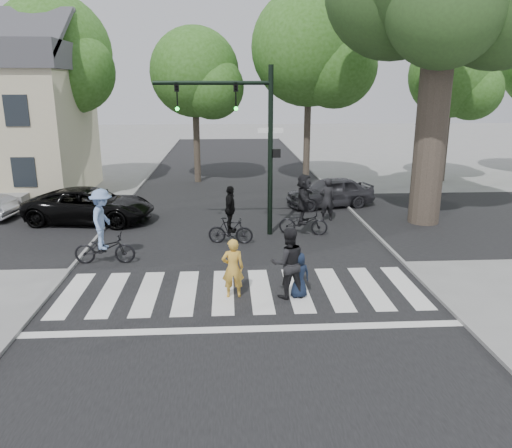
{
  "coord_description": "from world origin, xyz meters",
  "views": [
    {
      "loc": [
        -0.36,
        -11.41,
        5.34
      ],
      "look_at": [
        0.5,
        3.0,
        1.3
      ],
      "focal_mm": 35.0,
      "sensor_mm": 36.0,
      "label": 1
    }
  ],
  "objects_px": {
    "traffic_signal": "(246,128)",
    "car_grey": "(330,192)",
    "pedestrian_woman": "(233,268)",
    "pedestrian_adult": "(288,263)",
    "car_suv": "(90,205)",
    "pedestrian_child": "(299,275)",
    "cyclist_mid": "(230,220)",
    "cyclist_right": "(304,208)",
    "cyclist_left": "(103,232)"
  },
  "relations": [
    {
      "from": "pedestrian_child",
      "to": "car_grey",
      "type": "xyz_separation_m",
      "value": [
        2.83,
        9.87,
        0.07
      ]
    },
    {
      "from": "cyclist_mid",
      "to": "car_grey",
      "type": "relative_size",
      "value": 0.52
    },
    {
      "from": "pedestrian_adult",
      "to": "cyclist_left",
      "type": "xyz_separation_m",
      "value": [
        -5.33,
        2.87,
        0.08
      ]
    },
    {
      "from": "traffic_signal",
      "to": "car_suv",
      "type": "distance_m",
      "value": 7.27
    },
    {
      "from": "traffic_signal",
      "to": "pedestrian_adult",
      "type": "distance_m",
      "value": 6.43
    },
    {
      "from": "cyclist_mid",
      "to": "pedestrian_child",
      "type": "bearing_deg",
      "value": -69.81
    },
    {
      "from": "traffic_signal",
      "to": "cyclist_left",
      "type": "height_order",
      "value": "traffic_signal"
    },
    {
      "from": "pedestrian_woman",
      "to": "cyclist_left",
      "type": "relative_size",
      "value": 0.67
    },
    {
      "from": "pedestrian_child",
      "to": "cyclist_left",
      "type": "xyz_separation_m",
      "value": [
        -5.61,
        2.89,
        0.41
      ]
    },
    {
      "from": "cyclist_mid",
      "to": "car_suv",
      "type": "bearing_deg",
      "value": 150.67
    },
    {
      "from": "traffic_signal",
      "to": "car_suv",
      "type": "relative_size",
      "value": 1.2
    },
    {
      "from": "cyclist_mid",
      "to": "car_grey",
      "type": "bearing_deg",
      "value": 48.91
    },
    {
      "from": "cyclist_right",
      "to": "car_grey",
      "type": "xyz_separation_m",
      "value": [
        1.86,
        4.29,
        -0.34
      ]
    },
    {
      "from": "pedestrian_adult",
      "to": "cyclist_left",
      "type": "bearing_deg",
      "value": -37.55
    },
    {
      "from": "pedestrian_woman",
      "to": "car_suv",
      "type": "bearing_deg",
      "value": -57.29
    },
    {
      "from": "pedestrian_child",
      "to": "car_suv",
      "type": "bearing_deg",
      "value": -60.09
    },
    {
      "from": "pedestrian_child",
      "to": "car_grey",
      "type": "relative_size",
      "value": 0.31
    },
    {
      "from": "pedestrian_adult",
      "to": "car_suv",
      "type": "relative_size",
      "value": 0.38
    },
    {
      "from": "pedestrian_adult",
      "to": "cyclist_right",
      "type": "xyz_separation_m",
      "value": [
        1.25,
        5.57,
        0.07
      ]
    },
    {
      "from": "cyclist_right",
      "to": "car_suv",
      "type": "relative_size",
      "value": 0.45
    },
    {
      "from": "cyclist_right",
      "to": "cyclist_left",
      "type": "bearing_deg",
      "value": -157.71
    },
    {
      "from": "pedestrian_child",
      "to": "car_suv",
      "type": "distance_m",
      "value": 10.66
    },
    {
      "from": "pedestrian_adult",
      "to": "car_suv",
      "type": "distance_m",
      "value": 10.46
    },
    {
      "from": "cyclist_right",
      "to": "car_grey",
      "type": "height_order",
      "value": "cyclist_right"
    },
    {
      "from": "pedestrian_adult",
      "to": "cyclist_left",
      "type": "distance_m",
      "value": 6.05
    },
    {
      "from": "cyclist_left",
      "to": "car_suv",
      "type": "xyz_separation_m",
      "value": [
        -1.67,
        4.9,
        -0.32
      ]
    },
    {
      "from": "car_grey",
      "to": "car_suv",
      "type": "bearing_deg",
      "value": -92.01
    },
    {
      "from": "traffic_signal",
      "to": "pedestrian_woman",
      "type": "distance_m",
      "value": 6.4
    },
    {
      "from": "pedestrian_woman",
      "to": "car_grey",
      "type": "relative_size",
      "value": 0.4
    },
    {
      "from": "pedestrian_child",
      "to": "car_grey",
      "type": "height_order",
      "value": "car_grey"
    },
    {
      "from": "pedestrian_woman",
      "to": "pedestrian_adult",
      "type": "bearing_deg",
      "value": 173.22
    },
    {
      "from": "traffic_signal",
      "to": "car_suv",
      "type": "height_order",
      "value": "traffic_signal"
    },
    {
      "from": "pedestrian_adult",
      "to": "car_grey",
      "type": "distance_m",
      "value": 10.34
    },
    {
      "from": "pedestrian_woman",
      "to": "pedestrian_adult",
      "type": "distance_m",
      "value": 1.43
    },
    {
      "from": "pedestrian_child",
      "to": "cyclist_mid",
      "type": "distance_m",
      "value": 4.97
    },
    {
      "from": "pedestrian_woman",
      "to": "traffic_signal",
      "type": "bearing_deg",
      "value": -99.37
    },
    {
      "from": "traffic_signal",
      "to": "pedestrian_woman",
      "type": "height_order",
      "value": "traffic_signal"
    },
    {
      "from": "cyclist_left",
      "to": "pedestrian_adult",
      "type": "bearing_deg",
      "value": -28.31
    },
    {
      "from": "pedestrian_adult",
      "to": "cyclist_right",
      "type": "relative_size",
      "value": 0.83
    },
    {
      "from": "car_suv",
      "to": "traffic_signal",
      "type": "bearing_deg",
      "value": -100.65
    },
    {
      "from": "pedestrian_woman",
      "to": "pedestrian_child",
      "type": "xyz_separation_m",
      "value": [
        1.7,
        -0.11,
        -0.18
      ]
    },
    {
      "from": "pedestrian_adult",
      "to": "cyclist_mid",
      "type": "relative_size",
      "value": 0.92
    },
    {
      "from": "traffic_signal",
      "to": "cyclist_left",
      "type": "relative_size",
      "value": 2.56
    },
    {
      "from": "pedestrian_woman",
      "to": "car_suv",
      "type": "height_order",
      "value": "pedestrian_woman"
    },
    {
      "from": "traffic_signal",
      "to": "car_grey",
      "type": "xyz_separation_m",
      "value": [
        3.94,
        4.2,
        -3.23
      ]
    },
    {
      "from": "pedestrian_child",
      "to": "cyclist_mid",
      "type": "relative_size",
      "value": 0.6
    },
    {
      "from": "car_suv",
      "to": "car_grey",
      "type": "relative_size",
      "value": 1.26
    },
    {
      "from": "car_grey",
      "to": "cyclist_right",
      "type": "bearing_deg",
      "value": -37.12
    },
    {
      "from": "cyclist_mid",
      "to": "car_suv",
      "type": "height_order",
      "value": "cyclist_mid"
    },
    {
      "from": "cyclist_mid",
      "to": "car_grey",
      "type": "height_order",
      "value": "cyclist_mid"
    }
  ]
}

